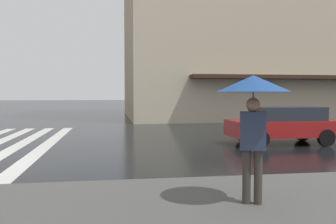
% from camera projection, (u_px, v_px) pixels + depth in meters
% --- Properties ---
extents(car_red, '(1.85, 4.10, 1.41)m').
position_uv_depth(car_red, '(284.00, 124.00, 13.78)').
color(car_red, maroon).
rests_on(car_red, ground_plane).
extents(pedestrian_by_billboard, '(1.16, 1.16, 2.03)m').
position_uv_depth(pedestrian_by_billboard, '(253.00, 96.00, 5.70)').
color(pedestrian_by_billboard, '#2D3851').
rests_on(pedestrian_by_billboard, sidewalk_pavement).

